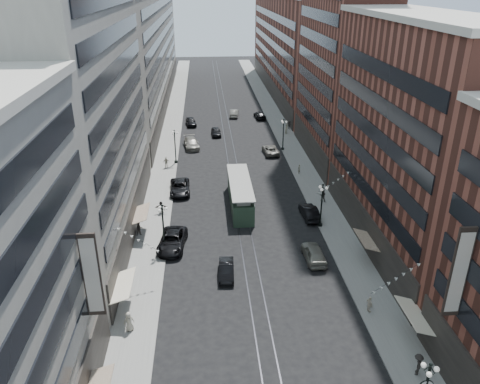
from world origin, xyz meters
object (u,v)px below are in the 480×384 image
object	(u,v)px
car_2	(172,241)
pedestrian_2	(139,229)
pedestrian_9	(289,125)
pedestrian_extra_0	(287,129)
car_9	(191,122)
car_10	(309,212)
pedestrian_3	(418,364)
pedestrian_4	(370,304)
car_8	(191,143)
pedestrian_1	(129,321)
lamppost_se_mid	(283,133)
car_11	(271,150)
car_4	(314,253)
car_12	(260,115)
pedestrian_6	(166,162)
lamppost_se_far	(322,204)
pedestrian_7	(323,195)
pedestrian_5	(161,207)
pedestrian_8	(299,169)
lamppost_sw_far	(163,226)
streetcar	(240,194)
car_13	(216,132)
car_5	(226,270)
car_14	(234,113)

from	to	relation	value
car_2	pedestrian_2	world-z (taller)	pedestrian_2
pedestrian_9	pedestrian_extra_0	size ratio (longest dim) A/B	0.92
car_9	car_10	distance (m)	44.88
car_2	pedestrian_3	world-z (taller)	pedestrian_3
pedestrian_4	car_8	bearing A→B (deg)	4.39
pedestrian_1	pedestrian_9	distance (m)	61.66
lamppost_se_mid	car_11	size ratio (longest dim) A/B	1.07
car_10	car_11	distance (m)	23.96
car_11	pedestrian_extra_0	world-z (taller)	pedestrian_extra_0
car_8	pedestrian_4	bearing A→B (deg)	-78.24
car_4	car_12	size ratio (longest dim) A/B	0.97
car_2	pedestrian_6	xyz separation A→B (m)	(-2.20, 24.31, 0.18)
car_9	lamppost_se_far	bearing A→B (deg)	-77.68
car_9	car_12	world-z (taller)	car_9
car_9	pedestrian_6	xyz separation A→B (m)	(-3.47, -23.68, 0.22)
lamppost_se_far	pedestrian_7	size ratio (longest dim) A/B	3.35
pedestrian_5	pedestrian_8	distance (m)	23.34
car_10	pedestrian_9	world-z (taller)	pedestrian_9
car_12	pedestrian_4	bearing A→B (deg)	87.85
lamppost_sw_far	pedestrian_4	world-z (taller)	lamppost_sw_far
pedestrian_4	car_11	bearing A→B (deg)	-11.15
streetcar	car_13	distance (m)	30.80
car_8	car_12	size ratio (longest dim) A/B	1.16
pedestrian_8	pedestrian_4	bearing A→B (deg)	48.88
pedestrian_2	car_5	bearing A→B (deg)	-65.96
car_2	car_5	world-z (taller)	car_2
car_9	pedestrian_9	xyz separation A→B (m)	(19.56, -4.61, 0.20)
lamppost_sw_far	streetcar	xyz separation A→B (m)	(9.20, 10.67, -1.49)
pedestrian_7	car_5	bearing A→B (deg)	68.03
pedestrian_1	car_13	world-z (taller)	pedestrian_1
lamppost_sw_far	pedestrian_6	bearing A→B (deg)	93.22
car_12	car_14	xyz separation A→B (m)	(-5.39, 1.77, 0.05)
car_5	pedestrian_6	size ratio (longest dim) A/B	2.42
pedestrian_5	pedestrian_8	size ratio (longest dim) A/B	1.08
car_14	car_2	bearing A→B (deg)	86.61
lamppost_se_mid	car_8	world-z (taller)	lamppost_se_mid
car_5	car_12	world-z (taller)	car_12
lamppost_se_mid	pedestrian_7	distance (m)	21.40
pedestrian_7	pedestrian_8	xyz separation A→B (m)	(-1.28, 9.98, -0.08)
car_2	pedestrian_5	size ratio (longest dim) A/B	3.81
car_5	pedestrian_4	size ratio (longest dim) A/B	2.72
lamppost_se_far	pedestrian_extra_0	world-z (taller)	lamppost_se_far
lamppost_se_mid	pedestrian_9	world-z (taller)	lamppost_se_mid
pedestrian_1	pedestrian_7	size ratio (longest dim) A/B	1.10
pedestrian_1	car_11	world-z (taller)	pedestrian_1
car_2	car_13	world-z (taller)	car_2
lamppost_se_mid	pedestrian_1	world-z (taller)	lamppost_se_mid
pedestrian_2	lamppost_se_mid	bearing A→B (deg)	29.35
car_10	pedestrian_9	bearing A→B (deg)	-99.15
pedestrian_6	pedestrian_8	size ratio (longest dim) A/B	1.18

